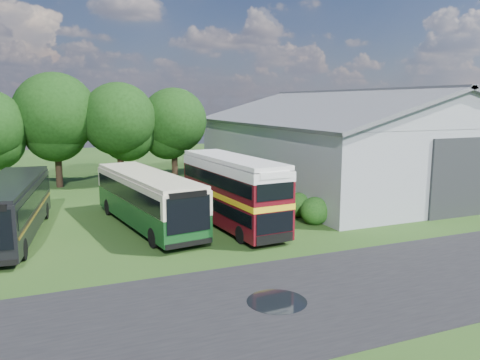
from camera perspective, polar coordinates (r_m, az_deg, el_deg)
name	(u,v)px	position (r m, az deg, el deg)	size (l,w,h in m)	color
ground	(276,269)	(20.67, 4.43, -10.81)	(120.00, 120.00, 0.00)	#1D3D13
asphalt_road	(377,284)	(19.87, 16.41, -12.03)	(60.00, 8.00, 0.02)	black
puddle	(277,302)	(17.56, 4.51, -14.60)	(2.20, 2.20, 0.01)	black
storage_shed	(349,137)	(41.02, 13.12, 5.07)	(18.80, 24.80, 8.15)	gray
tree_mid	(55,114)	(42.06, -21.59, 7.51)	(6.80, 6.80, 9.60)	black
tree_right_a	(119,119)	(41.48, -14.56, 7.17)	(6.26, 6.26, 8.83)	black
tree_right_b	(174,121)	(43.26, -8.08, 7.13)	(5.98, 5.98, 8.45)	black
shrub_front	(314,224)	(28.30, 9.05, -5.28)	(1.70, 1.70, 1.70)	#194714
shrub_mid	(298,216)	(29.96, 7.05, -4.40)	(1.60, 1.60, 1.60)	#194714
shrub_back	(283,210)	(31.67, 5.26, -3.61)	(1.80, 1.80, 1.80)	#194714
bus_green_single	(147,199)	(27.47, -11.26, -2.23)	(4.30, 11.60, 3.13)	black
bus_maroon_double	(232,192)	(26.89, -0.93, -1.50)	(3.15, 9.63, 4.07)	black
bus_dark_single	(11,208)	(27.48, -26.16, -3.05)	(3.99, 11.49, 3.10)	black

